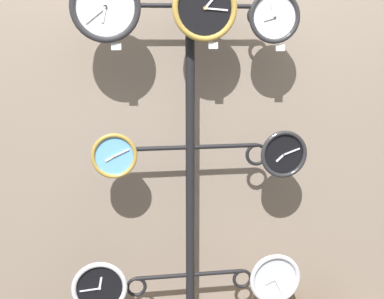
{
  "coord_description": "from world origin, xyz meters",
  "views": [
    {
      "loc": [
        -0.39,
        -1.9,
        1.68
      ],
      "look_at": [
        0.0,
        0.36,
        1.21
      ],
      "focal_mm": 50.0,
      "sensor_mm": 36.0,
      "label": 1
    }
  ],
  "objects_px": {
    "clock_top_left": "(105,7)",
    "display_stand": "(190,230)",
    "clock_middle_left": "(114,156)",
    "clock_bottom_left": "(100,288)",
    "clock_bottom_right": "(275,278)",
    "clock_middle_right": "(283,154)",
    "clock_top_center": "(205,8)",
    "clock_top_right": "(274,17)"
  },
  "relations": [
    {
      "from": "clock_top_left",
      "to": "display_stand",
      "type": "bearing_deg",
      "value": 13.98
    },
    {
      "from": "clock_middle_left",
      "to": "clock_bottom_left",
      "type": "height_order",
      "value": "clock_middle_left"
    },
    {
      "from": "display_stand",
      "to": "clock_middle_left",
      "type": "height_order",
      "value": "display_stand"
    },
    {
      "from": "clock_middle_left",
      "to": "clock_bottom_right",
      "type": "bearing_deg",
      "value": -0.93
    },
    {
      "from": "display_stand",
      "to": "clock_top_left",
      "type": "relative_size",
      "value": 7.52
    },
    {
      "from": "display_stand",
      "to": "clock_middle_right",
      "type": "xyz_separation_m",
      "value": [
        0.4,
        -0.1,
        0.37
      ]
    },
    {
      "from": "clock_top_left",
      "to": "clock_top_center",
      "type": "xyz_separation_m",
      "value": [
        0.4,
        -0.0,
        -0.0
      ]
    },
    {
      "from": "clock_top_center",
      "to": "clock_top_right",
      "type": "distance_m",
      "value": 0.3
    },
    {
      "from": "display_stand",
      "to": "clock_top_left",
      "type": "distance_m",
      "value": 1.06
    },
    {
      "from": "clock_middle_right",
      "to": "clock_bottom_right",
      "type": "bearing_deg",
      "value": 171.02
    },
    {
      "from": "clock_top_left",
      "to": "clock_top_right",
      "type": "distance_m",
      "value": 0.71
    },
    {
      "from": "clock_middle_left",
      "to": "clock_bottom_right",
      "type": "xyz_separation_m",
      "value": [
        0.72,
        -0.01,
        -0.61
      ]
    },
    {
      "from": "clock_top_right",
      "to": "clock_bottom_right",
      "type": "xyz_separation_m",
      "value": [
        0.04,
        -0.02,
        -1.19
      ]
    },
    {
      "from": "clock_top_center",
      "to": "clock_middle_right",
      "type": "height_order",
      "value": "clock_top_center"
    },
    {
      "from": "clock_middle_right",
      "to": "clock_bottom_right",
      "type": "xyz_separation_m",
      "value": [
        -0.02,
        0.0,
        -0.59
      ]
    },
    {
      "from": "clock_bottom_left",
      "to": "clock_bottom_right",
      "type": "distance_m",
      "value": 0.81
    },
    {
      "from": "clock_top_left",
      "to": "clock_bottom_left",
      "type": "xyz_separation_m",
      "value": [
        -0.06,
        -0.02,
        -1.19
      ]
    },
    {
      "from": "clock_bottom_left",
      "to": "clock_middle_left",
      "type": "bearing_deg",
      "value": 18.89
    },
    {
      "from": "display_stand",
      "to": "clock_bottom_right",
      "type": "distance_m",
      "value": 0.46
    },
    {
      "from": "clock_middle_right",
      "to": "clock_top_left",
      "type": "bearing_deg",
      "value": 179.28
    },
    {
      "from": "clock_middle_left",
      "to": "clock_bottom_left",
      "type": "xyz_separation_m",
      "value": [
        -0.08,
        -0.03,
        -0.58
      ]
    },
    {
      "from": "clock_top_center",
      "to": "clock_bottom_left",
      "type": "height_order",
      "value": "clock_top_center"
    },
    {
      "from": "clock_middle_left",
      "to": "clock_middle_right",
      "type": "height_order",
      "value": "clock_middle_left"
    },
    {
      "from": "clock_middle_left",
      "to": "clock_middle_right",
      "type": "distance_m",
      "value": 0.74
    },
    {
      "from": "clock_top_left",
      "to": "clock_middle_right",
      "type": "xyz_separation_m",
      "value": [
        0.76,
        -0.01,
        -0.63
      ]
    },
    {
      "from": "display_stand",
      "to": "clock_bottom_left",
      "type": "bearing_deg",
      "value": -165.18
    },
    {
      "from": "clock_top_left",
      "to": "clock_top_center",
      "type": "bearing_deg",
      "value": -0.42
    },
    {
      "from": "clock_top_center",
      "to": "clock_middle_left",
      "type": "distance_m",
      "value": 0.72
    },
    {
      "from": "display_stand",
      "to": "clock_top_center",
      "type": "height_order",
      "value": "display_stand"
    },
    {
      "from": "clock_bottom_left",
      "to": "clock_bottom_right",
      "type": "height_order",
      "value": "clock_bottom_left"
    },
    {
      "from": "clock_top_right",
      "to": "clock_top_left",
      "type": "bearing_deg",
      "value": -179.24
    },
    {
      "from": "display_stand",
      "to": "clock_top_left",
      "type": "height_order",
      "value": "display_stand"
    },
    {
      "from": "display_stand",
      "to": "clock_bottom_left",
      "type": "relative_size",
      "value": 8.8
    },
    {
      "from": "clock_top_right",
      "to": "clock_bottom_left",
      "type": "distance_m",
      "value": 1.39
    },
    {
      "from": "display_stand",
      "to": "clock_top_center",
      "type": "distance_m",
      "value": 1.0
    },
    {
      "from": "clock_top_right",
      "to": "clock_bottom_left",
      "type": "relative_size",
      "value": 0.93
    },
    {
      "from": "clock_top_center",
      "to": "display_stand",
      "type": "bearing_deg",
      "value": 116.28
    },
    {
      "from": "display_stand",
      "to": "clock_middle_left",
      "type": "xyz_separation_m",
      "value": [
        -0.34,
        -0.08,
        0.38
      ]
    },
    {
      "from": "clock_middle_right",
      "to": "clock_bottom_right",
      "type": "height_order",
      "value": "clock_middle_right"
    },
    {
      "from": "clock_top_center",
      "to": "clock_middle_right",
      "type": "distance_m",
      "value": 0.72
    },
    {
      "from": "clock_top_right",
      "to": "clock_bottom_left",
      "type": "height_order",
      "value": "clock_top_right"
    },
    {
      "from": "clock_top_right",
      "to": "clock_middle_right",
      "type": "height_order",
      "value": "clock_top_right"
    }
  ]
}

